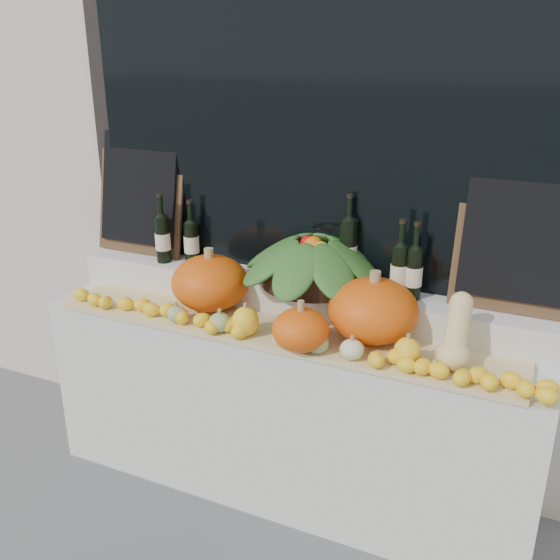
% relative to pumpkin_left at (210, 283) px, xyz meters
% --- Properties ---
extents(storefront_facade, '(7.00, 0.94, 4.50)m').
position_rel_pumpkin_left_xyz_m(storefront_facade, '(0.38, 0.75, 1.21)').
color(storefront_facade, beige).
rests_on(storefront_facade, ground).
extents(display_sill, '(2.30, 0.55, 0.88)m').
position_rel_pumpkin_left_xyz_m(display_sill, '(0.38, 0.03, -0.59)').
color(display_sill, silver).
rests_on(display_sill, ground).
extents(rear_tier, '(2.30, 0.25, 0.16)m').
position_rel_pumpkin_left_xyz_m(rear_tier, '(0.38, 0.18, -0.07)').
color(rear_tier, silver).
rests_on(rear_tier, display_sill).
extents(straw_bedding, '(2.10, 0.32, 0.02)m').
position_rel_pumpkin_left_xyz_m(straw_bedding, '(0.38, -0.09, -0.14)').
color(straw_bedding, tan).
rests_on(straw_bedding, display_sill).
extents(pumpkin_left, '(0.37, 0.37, 0.25)m').
position_rel_pumpkin_left_xyz_m(pumpkin_left, '(0.00, 0.00, 0.00)').
color(pumpkin_left, '#E8580C').
rests_on(pumpkin_left, straw_bedding).
extents(pumpkin_right, '(0.45, 0.45, 0.27)m').
position_rel_pumpkin_left_xyz_m(pumpkin_right, '(0.78, -0.01, 0.01)').
color(pumpkin_right, '#E8580C').
rests_on(pumpkin_right, straw_bedding).
extents(pumpkin_center, '(0.28, 0.28, 0.17)m').
position_rel_pumpkin_left_xyz_m(pumpkin_center, '(0.55, -0.21, -0.04)').
color(pumpkin_center, '#E8580C').
rests_on(pumpkin_center, straw_bedding).
extents(butternut_squash, '(0.13, 0.20, 0.28)m').
position_rel_pumpkin_left_xyz_m(butternut_squash, '(1.14, -0.09, -0.00)').
color(butternut_squash, '#E6C887').
rests_on(butternut_squash, straw_bedding).
extents(decorative_gourds, '(1.12, 0.16, 0.15)m').
position_rel_pumpkin_left_xyz_m(decorative_gourds, '(0.48, -0.19, -0.08)').
color(decorative_gourds, '#3D6B20').
rests_on(decorative_gourds, straw_bedding).
extents(lemon_heap, '(2.20, 0.16, 0.06)m').
position_rel_pumpkin_left_xyz_m(lemon_heap, '(0.38, -0.20, -0.10)').
color(lemon_heap, yellow).
rests_on(lemon_heap, straw_bedding).
extents(produce_bowl, '(0.71, 0.71, 0.24)m').
position_rel_pumpkin_left_xyz_m(produce_bowl, '(0.44, 0.17, 0.12)').
color(produce_bowl, black).
rests_on(produce_bowl, rear_tier).
extents(wine_bottle_far_left, '(0.08, 0.08, 0.35)m').
position_rel_pumpkin_left_xyz_m(wine_bottle_far_left, '(-0.35, 0.14, 0.13)').
color(wine_bottle_far_left, black).
rests_on(wine_bottle_far_left, rear_tier).
extents(wine_bottle_near_left, '(0.08, 0.08, 0.32)m').
position_rel_pumpkin_left_xyz_m(wine_bottle_near_left, '(-0.22, 0.21, 0.11)').
color(wine_bottle_near_left, black).
rests_on(wine_bottle_near_left, rear_tier).
extents(wine_bottle_tall, '(0.08, 0.08, 0.42)m').
position_rel_pumpkin_left_xyz_m(wine_bottle_tall, '(0.59, 0.24, 0.16)').
color(wine_bottle_tall, black).
rests_on(wine_bottle_tall, rear_tier).
extents(wine_bottle_near_right, '(0.08, 0.08, 0.35)m').
position_rel_pumpkin_left_xyz_m(wine_bottle_near_right, '(0.84, 0.17, 0.13)').
color(wine_bottle_near_right, black).
rests_on(wine_bottle_near_right, rear_tier).
extents(wine_bottle_far_right, '(0.08, 0.08, 0.34)m').
position_rel_pumpkin_left_xyz_m(wine_bottle_far_right, '(0.90, 0.18, 0.13)').
color(wine_bottle_far_right, black).
rests_on(wine_bottle_far_right, rear_tier).
extents(chalkboard_left, '(0.50, 0.15, 0.61)m').
position_rel_pumpkin_left_xyz_m(chalkboard_left, '(-0.54, 0.25, 0.33)').
color(chalkboard_left, '#4C331E').
rests_on(chalkboard_left, rear_tier).
extents(chalkboard_right, '(0.50, 0.15, 0.61)m').
position_rel_pumpkin_left_xyz_m(chalkboard_right, '(1.30, 0.25, 0.33)').
color(chalkboard_right, '#4C331E').
rests_on(chalkboard_right, rear_tier).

